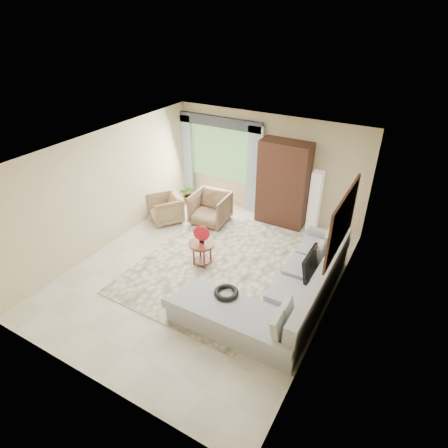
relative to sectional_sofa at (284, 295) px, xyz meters
The scene contains 17 objects.
ground 1.81m from the sectional_sofa, behind, with size 6.00×6.00×0.00m, color silver.
area_rug 1.81m from the sectional_sofa, 161.74° to the left, with size 3.00×4.00×0.02m, color beige.
sectional_sofa is the anchor object (origin of this frame).
tv_screen 0.76m from the sectional_sofa, 64.58° to the left, with size 0.06×0.74×0.48m, color black.
garden_hose 1.09m from the sectional_sofa, 137.66° to the right, with size 0.43×0.43×0.09m, color black.
coffee_table 2.01m from the sectional_sofa, 169.20° to the left, with size 0.55×0.55×0.55m.
red_disc 2.07m from the sectional_sofa, 169.20° to the left, with size 0.34×0.34×0.03m, color red.
armchair_left 4.05m from the sectional_sofa, 158.39° to the left, with size 0.74×0.76×0.69m, color #9D8456.
armchair_right 3.39m from the sectional_sofa, 144.23° to the left, with size 0.86×0.88×0.80m, color brown.
potted_plant 4.64m from the sectional_sofa, 145.53° to the left, with size 0.48×0.42×0.54m, color #999999.
armoire 3.24m from the sectional_sofa, 113.06° to the left, with size 1.20×0.55×2.10m, color black.
floor_lamp 3.03m from the sectional_sofa, 98.33° to the left, with size 0.24×0.24×1.50m, color silver.
window 4.58m from the sectional_sofa, 134.87° to the left, with size 1.80×0.04×1.40m, color #669E59.
curtain_left 5.25m from the sectional_sofa, 143.84° to the left, with size 0.40×0.08×2.30m, color #9EB7CC.
curtain_right 3.80m from the sectional_sofa, 124.27° to the left, with size 0.40×0.08×2.30m, color #9EB7CC.
valance 4.81m from the sectional_sofa, 135.52° to the left, with size 2.40×0.12×0.26m, color #1E232D.
wall_mirror 1.70m from the sectional_sofa, 37.80° to the left, with size 0.05×1.70×1.05m.
Camera 1 is at (3.39, -5.17, 4.80)m, focal length 30.00 mm.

